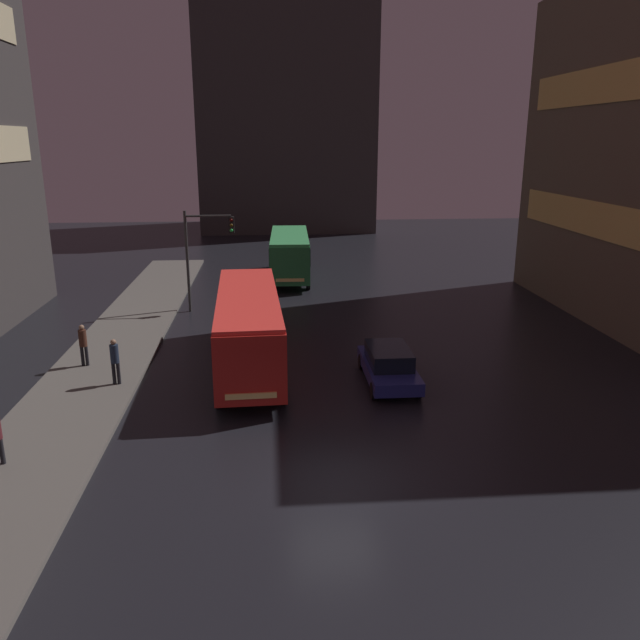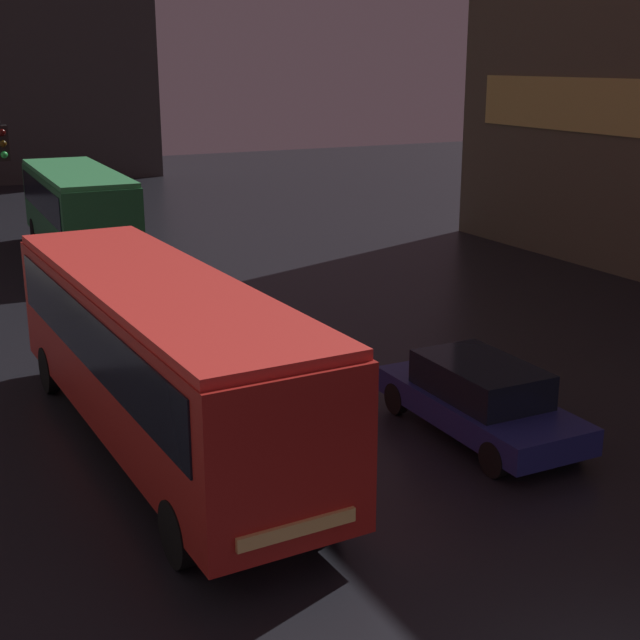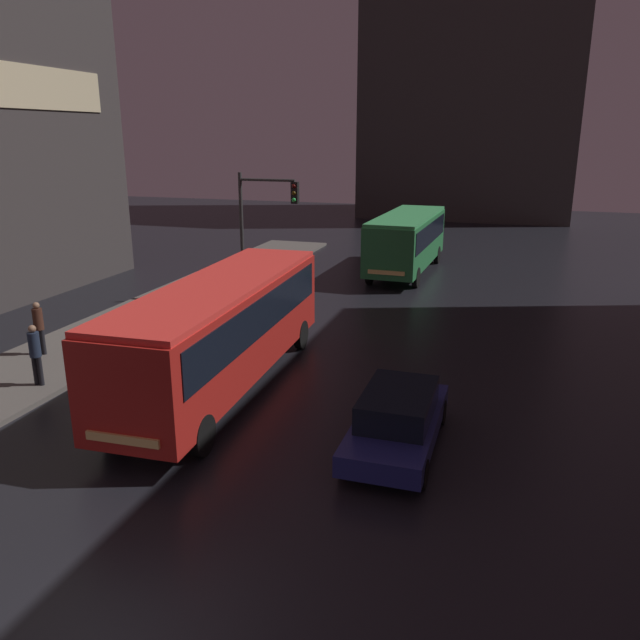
% 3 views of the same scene
% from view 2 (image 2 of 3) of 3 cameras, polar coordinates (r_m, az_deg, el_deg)
% --- Properties ---
extents(bus_near, '(2.96, 10.84, 3.23)m').
position_cam_2_polar(bus_near, '(16.29, -10.31, -1.60)').
color(bus_near, '#AD1E19').
rests_on(bus_near, ground).
extents(bus_far, '(2.88, 9.30, 3.16)m').
position_cam_2_polar(bus_far, '(33.43, -15.24, 7.19)').
color(bus_far, '#236B38').
rests_on(bus_far, ground).
extents(car_taxi, '(1.91, 4.63, 1.46)m').
position_cam_2_polar(car_taxi, '(17.28, 10.17, -4.90)').
color(car_taxi, navy).
rests_on(car_taxi, ground).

